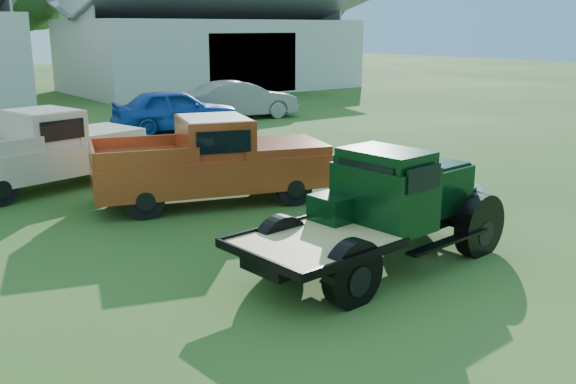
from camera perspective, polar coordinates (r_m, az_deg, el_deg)
ground at (r=9.59m, az=3.40°, el=-7.71°), size 120.00×120.00×0.00m
shed_right at (r=39.13m, az=-6.81°, el=12.89°), size 16.80×9.20×5.20m
tree_c at (r=41.18m, az=-22.61°, el=14.64°), size 5.40×5.40×9.00m
tree_d at (r=47.19m, az=-7.02°, el=16.05°), size 6.00×6.00×10.00m
tree_e at (r=50.12m, az=2.43°, el=15.76°), size 5.70×5.70×9.50m
vintage_flatbed at (r=9.88m, az=8.18°, el=-1.54°), size 4.75×2.20×1.83m
red_pickup at (r=13.53m, az=-6.91°, el=2.86°), size 5.38×3.40×1.83m
white_pickup at (r=15.72m, az=-21.03°, el=3.49°), size 5.08×2.83×1.76m
misc_car_blue at (r=23.32m, az=-9.95°, el=7.21°), size 4.73×2.74×1.51m
misc_car_grey at (r=26.28m, az=-4.21°, el=8.18°), size 4.78×2.42×1.50m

